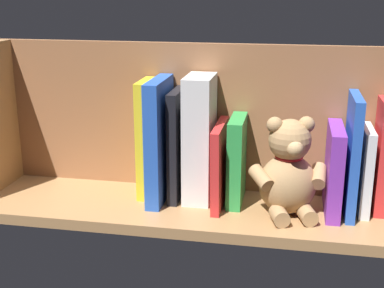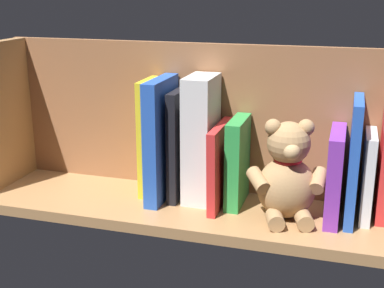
% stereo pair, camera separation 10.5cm
% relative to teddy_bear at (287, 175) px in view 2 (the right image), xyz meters
% --- Properties ---
extents(ground_plane, '(0.91, 0.24, 0.02)m').
position_rel_teddy_bear_xyz_m(ground_plane, '(0.19, -0.01, -0.10)').
color(ground_plane, '#A87A4C').
extents(shelf_back_panel, '(0.91, 0.02, 0.32)m').
position_rel_teddy_bear_xyz_m(shelf_back_panel, '(0.19, -0.11, 0.07)').
color(shelf_back_panel, '#97623E').
rests_on(shelf_back_panel, ground_plane).
extents(shelf_side_divider, '(0.02, 0.18, 0.32)m').
position_rel_teddy_bear_xyz_m(shelf_side_divider, '(0.63, -0.01, 0.07)').
color(shelf_side_divider, '#A87A4C').
rests_on(shelf_side_divider, ground_plane).
extents(book_1, '(0.02, 0.11, 0.17)m').
position_rel_teddy_bear_xyz_m(book_1, '(-0.15, -0.04, -0.00)').
color(book_1, silver).
rests_on(book_1, ground_plane).
extents(book_2, '(0.02, 0.13, 0.23)m').
position_rel_teddy_bear_xyz_m(book_2, '(-0.12, -0.03, 0.03)').
color(book_2, blue).
rests_on(book_2, ground_plane).
extents(book_3, '(0.03, 0.14, 0.17)m').
position_rel_teddy_bear_xyz_m(book_3, '(-0.09, -0.03, 0.00)').
color(book_3, purple).
rests_on(book_3, ground_plane).
extents(teddy_bear, '(0.15, 0.15, 0.19)m').
position_rel_teddy_bear_xyz_m(teddy_bear, '(0.00, 0.00, 0.00)').
color(teddy_bear, tan).
rests_on(teddy_bear, ground_plane).
extents(book_4, '(0.03, 0.12, 0.18)m').
position_rel_teddy_bear_xyz_m(book_4, '(0.10, -0.04, 0.00)').
color(book_4, green).
rests_on(book_4, ground_plane).
extents(book_5, '(0.02, 0.15, 0.17)m').
position_rel_teddy_bear_xyz_m(book_5, '(0.14, -0.02, -0.00)').
color(book_5, red).
rests_on(book_5, ground_plane).
extents(dictionary_thick_white, '(0.06, 0.11, 0.26)m').
position_rel_teddy_bear_xyz_m(dictionary_thick_white, '(0.18, -0.04, 0.04)').
color(dictionary_thick_white, silver).
rests_on(dictionary_thick_white, ground_plane).
extents(book_6, '(0.02, 0.11, 0.23)m').
position_rel_teddy_bear_xyz_m(book_6, '(0.23, -0.04, 0.03)').
color(book_6, black).
rests_on(book_6, ground_plane).
extents(book_7, '(0.03, 0.14, 0.25)m').
position_rel_teddy_bear_xyz_m(book_7, '(0.26, -0.03, 0.04)').
color(book_7, blue).
rests_on(book_7, ground_plane).
extents(book_8, '(0.02, 0.10, 0.25)m').
position_rel_teddy_bear_xyz_m(book_8, '(0.30, -0.05, 0.04)').
color(book_8, yellow).
rests_on(book_8, ground_plane).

